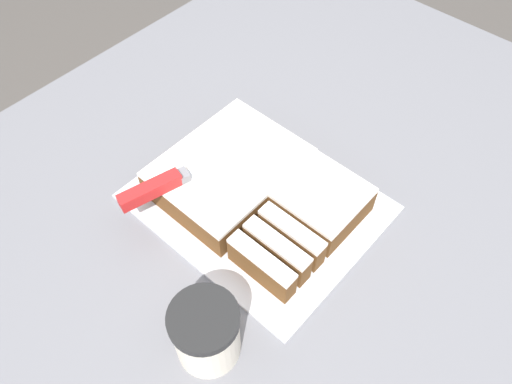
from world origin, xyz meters
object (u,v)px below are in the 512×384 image
Objects in this scene: cake at (255,188)px; knife at (165,183)px; coffee_cup at (206,333)px; cake_board at (256,203)px.

knife reaches higher than cake.
knife is at bearing 139.60° from cake.
cake is 0.26m from coffee_cup.
cake_board is 3.57× the size of coffee_cup.
knife is (-0.11, 0.09, 0.04)m from cake.
cake is 0.15m from knife.
coffee_cup is at bearing -105.08° from knife.
knife is (-0.10, 0.10, 0.07)m from cake_board.
coffee_cup reaches higher than cake_board.
knife reaches higher than cake_board.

